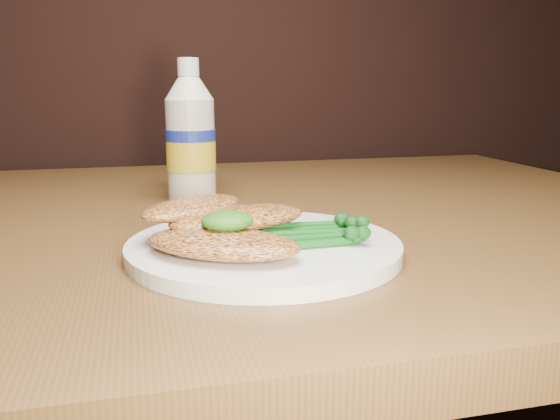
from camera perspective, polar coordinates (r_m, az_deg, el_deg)
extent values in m
cylinder|color=white|center=(0.51, -1.58, -3.72)|extent=(0.24, 0.24, 0.01)
ellipsoid|color=#C57B3E|center=(0.46, -5.66, -3.32)|extent=(0.15, 0.13, 0.02)
ellipsoid|color=#C57B3E|center=(0.51, -4.14, -0.82)|extent=(0.14, 0.10, 0.02)
ellipsoid|color=#C57B3E|center=(0.53, -8.64, 0.25)|extent=(0.12, 0.12, 0.02)
ellipsoid|color=#0F3808|center=(0.47, -5.21, -1.10)|extent=(0.05, 0.04, 0.02)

